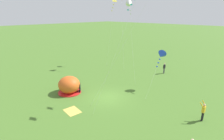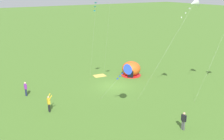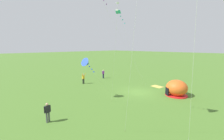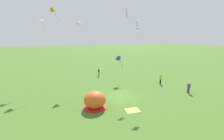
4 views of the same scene
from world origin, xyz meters
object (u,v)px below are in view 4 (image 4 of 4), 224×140
object	(u,v)px
person_center_field	(189,87)
kite_orange	(54,11)
kite_cyan	(136,23)
kite_purple	(126,14)
person_arms_raised	(161,79)
person_with_toddler	(99,72)
kite_yellow	(42,23)
kite_blue	(119,59)
popup_tent	(95,100)
kite_white	(80,24)

from	to	relation	value
person_center_field	kite_orange	distance (m)	26.27
kite_cyan	kite_purple	bearing A→B (deg)	88.38
person_arms_raised	person_with_toddler	world-z (taller)	person_arms_raised
kite_orange	kite_yellow	bearing A→B (deg)	165.99
person_arms_raised	kite_cyan	distance (m)	11.85
kite_blue	person_with_toddler	bearing A→B (deg)	111.60
kite_yellow	kite_orange	world-z (taller)	kite_orange
popup_tent	kite_white	size ratio (longest dim) A/B	0.25
person_center_field	kite_yellow	xyz separation A→B (m)	(-20.61, 14.63, 10.11)
kite_blue	kite_white	size ratio (longest dim) A/B	0.45
popup_tent	kite_purple	world-z (taller)	kite_purple
kite_orange	kite_blue	xyz separation A→B (m)	(10.86, -4.66, -8.77)
popup_tent	kite_cyan	world-z (taller)	kite_cyan
kite_white	person_arms_raised	bearing A→B (deg)	-23.45
popup_tent	kite_yellow	distance (m)	18.30
kite_orange	kite_blue	distance (m)	14.72
kite_blue	kite_purple	world-z (taller)	kite_purple
popup_tent	person_center_field	bearing A→B (deg)	-1.78
person_arms_raised	kite_yellow	distance (m)	23.93
person_center_field	popup_tent	bearing A→B (deg)	178.22
kite_blue	kite_purple	bearing A→B (deg)	-87.80
person_center_field	kite_white	distance (m)	20.77
person_center_field	kite_white	xyz separation A→B (m)	(-14.43, 11.31, 9.77)
kite_cyan	kite_yellow	distance (m)	17.08
kite_purple	kite_cyan	bearing A→B (deg)	-91.62
person_center_field	kite_purple	distance (m)	15.28
kite_blue	kite_white	xyz separation A→B (m)	(-6.81, 1.87, 6.30)
person_arms_raised	kite_cyan	xyz separation A→B (m)	(-6.68, -1.90, 9.60)
popup_tent	person_with_toddler	distance (m)	15.61
kite_cyan	kite_blue	bearing A→B (deg)	89.99
kite_white	kite_purple	xyz separation A→B (m)	(6.91, -4.36, 1.57)
person_with_toddler	kite_yellow	bearing A→B (deg)	-176.60
kite_orange	person_arms_raised	bearing A→B (deg)	-26.23
person_center_field	kite_yellow	world-z (taller)	kite_yellow
person_center_field	kite_yellow	bearing A→B (deg)	144.64
kite_yellow	kite_purple	xyz separation A→B (m)	(13.09, -7.68, 1.24)
kite_cyan	kite_white	xyz separation A→B (m)	(-6.81, 7.75, 0.14)
person_arms_raised	kite_yellow	xyz separation A→B (m)	(-19.67, 9.18, 10.07)
kite_blue	kite_purple	xyz separation A→B (m)	(0.10, -2.48, 7.87)
kite_blue	kite_purple	distance (m)	8.26
popup_tent	kite_orange	xyz separation A→B (m)	(-3.59, 13.63, 12.21)
person_center_field	kite_yellow	size ratio (longest dim) A/B	0.14
person_center_field	kite_blue	distance (m)	12.61
person_arms_raised	kite_purple	distance (m)	13.17
kite_yellow	popup_tent	bearing A→B (deg)	-68.02
kite_cyan	kite_white	distance (m)	10.32
kite_cyan	kite_white	size ratio (longest dim) A/B	1.01
person_center_field	kite_blue	bearing A→B (deg)	128.92
person_with_toddler	kite_yellow	world-z (taller)	kite_yellow
kite_cyan	kite_yellow	bearing A→B (deg)	139.55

